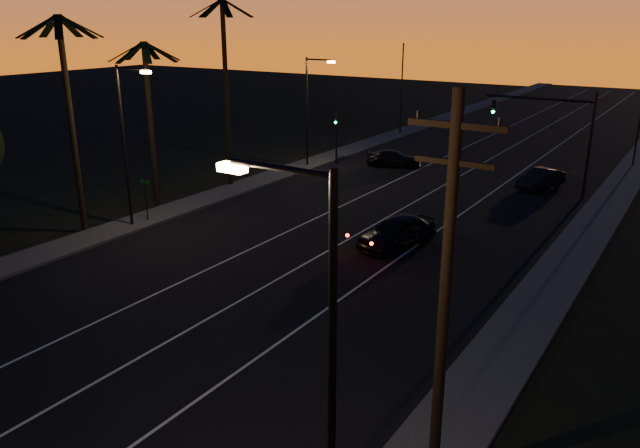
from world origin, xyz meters
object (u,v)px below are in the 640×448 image
Objects in this scene: lead_car at (397,231)px; right_car at (541,179)px; utility_pole at (445,293)px; signal_mast at (554,123)px; cross_car at (394,159)px.

right_car is (3.31, 15.93, -0.13)m from lead_car.
utility_pole reaches higher than signal_mast.
lead_car is 18.51m from cross_car.
signal_mast reaches higher than right_car.
cross_car is (-12.33, 1.77, -4.14)m from signal_mast.
lead_car reaches higher than right_car.
signal_mast is 1.27× the size of lead_car.
utility_pole reaches higher than right_car.
signal_mast is (-4.46, 29.99, -0.53)m from utility_pole.
lead_car is (-3.99, -14.76, -3.96)m from signal_mast.
signal_mast reaches higher than lead_car.
utility_pole is 1.79× the size of lead_car.
lead_car is at bearing -105.11° from signal_mast.
signal_mast is 4.31m from right_car.
cross_car is (-8.34, 16.53, -0.19)m from lead_car.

